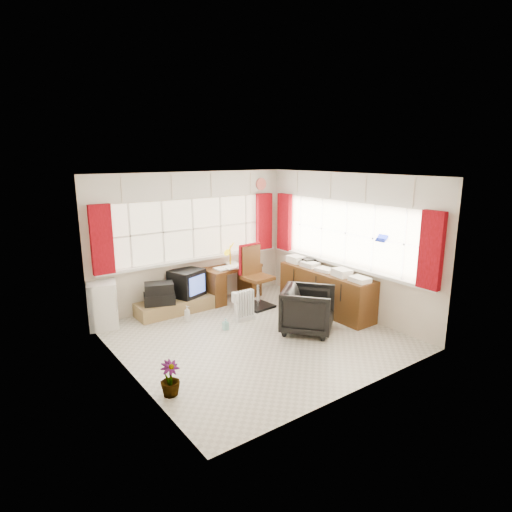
{
  "coord_description": "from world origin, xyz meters",
  "views": [
    {
      "loc": [
        -3.67,
        -5.07,
        2.8
      ],
      "look_at": [
        0.41,
        0.55,
        1.15
      ],
      "focal_mm": 30.0,
      "sensor_mm": 36.0,
      "label": 1
    }
  ],
  "objects_px": {
    "task_chair": "(254,274)",
    "office_chair": "(308,310)",
    "credenza": "(326,290)",
    "tv_bench": "(175,306)",
    "desk": "(231,281)",
    "radiator": "(244,308)",
    "desk_lamp": "(230,250)",
    "mini_fridge": "(103,305)",
    "crt_tv": "(187,283)"
  },
  "relations": [
    {
      "from": "task_chair",
      "to": "office_chair",
      "type": "height_order",
      "value": "task_chair"
    },
    {
      "from": "credenza",
      "to": "task_chair",
      "type": "bearing_deg",
      "value": 132.3
    },
    {
      "from": "tv_bench",
      "to": "office_chair",
      "type": "bearing_deg",
      "value": -56.12
    },
    {
      "from": "task_chair",
      "to": "credenza",
      "type": "relative_size",
      "value": 0.59
    },
    {
      "from": "desk",
      "to": "task_chair",
      "type": "distance_m",
      "value": 0.64
    },
    {
      "from": "desk",
      "to": "tv_bench",
      "type": "relative_size",
      "value": 0.87
    },
    {
      "from": "task_chair",
      "to": "radiator",
      "type": "relative_size",
      "value": 2.22
    },
    {
      "from": "desk_lamp",
      "to": "mini_fridge",
      "type": "xyz_separation_m",
      "value": [
        -2.46,
        0.06,
        -0.61
      ]
    },
    {
      "from": "radiator",
      "to": "crt_tv",
      "type": "distance_m",
      "value": 1.25
    },
    {
      "from": "desk",
      "to": "credenza",
      "type": "bearing_deg",
      "value": -56.68
    },
    {
      "from": "desk_lamp",
      "to": "radiator",
      "type": "height_order",
      "value": "desk_lamp"
    },
    {
      "from": "desk",
      "to": "crt_tv",
      "type": "height_order",
      "value": "crt_tv"
    },
    {
      "from": "desk",
      "to": "desk_lamp",
      "type": "xyz_separation_m",
      "value": [
        -0.03,
        -0.02,
        0.62
      ]
    },
    {
      "from": "desk_lamp",
      "to": "radiator",
      "type": "relative_size",
      "value": 0.88
    },
    {
      "from": "desk_lamp",
      "to": "office_chair",
      "type": "distance_m",
      "value": 2.16
    },
    {
      "from": "desk",
      "to": "office_chair",
      "type": "height_order",
      "value": "office_chair"
    },
    {
      "from": "desk_lamp",
      "to": "task_chair",
      "type": "bearing_deg",
      "value": -73.82
    },
    {
      "from": "crt_tv",
      "to": "mini_fridge",
      "type": "distance_m",
      "value": 1.54
    },
    {
      "from": "task_chair",
      "to": "office_chair",
      "type": "xyz_separation_m",
      "value": [
        -0.01,
        -1.51,
        -0.26
      ]
    },
    {
      "from": "desk_lamp",
      "to": "crt_tv",
      "type": "relative_size",
      "value": 0.68
    },
    {
      "from": "tv_bench",
      "to": "desk",
      "type": "bearing_deg",
      "value": 2.13
    },
    {
      "from": "radiator",
      "to": "tv_bench",
      "type": "bearing_deg",
      "value": 128.23
    },
    {
      "from": "mini_fridge",
      "to": "radiator",
      "type": "bearing_deg",
      "value": -28.35
    },
    {
      "from": "desk_lamp",
      "to": "tv_bench",
      "type": "xyz_separation_m",
      "value": [
        -1.22,
        -0.02,
        -0.87
      ]
    },
    {
      "from": "desk",
      "to": "mini_fridge",
      "type": "bearing_deg",
      "value": 179.24
    },
    {
      "from": "credenza",
      "to": "mini_fridge",
      "type": "height_order",
      "value": "credenza"
    },
    {
      "from": "desk_lamp",
      "to": "tv_bench",
      "type": "distance_m",
      "value": 1.49
    },
    {
      "from": "desk",
      "to": "desk_lamp",
      "type": "bearing_deg",
      "value": -147.14
    },
    {
      "from": "desk",
      "to": "crt_tv",
      "type": "distance_m",
      "value": 0.97
    },
    {
      "from": "desk_lamp",
      "to": "credenza",
      "type": "relative_size",
      "value": 0.23
    },
    {
      "from": "office_chair",
      "to": "tv_bench",
      "type": "height_order",
      "value": "office_chair"
    },
    {
      "from": "desk_lamp",
      "to": "desk",
      "type": "bearing_deg",
      "value": 32.86
    },
    {
      "from": "radiator",
      "to": "desk",
      "type": "bearing_deg",
      "value": 68.13
    },
    {
      "from": "radiator",
      "to": "crt_tv",
      "type": "height_order",
      "value": "crt_tv"
    },
    {
      "from": "credenza",
      "to": "tv_bench",
      "type": "height_order",
      "value": "credenza"
    },
    {
      "from": "radiator",
      "to": "tv_bench",
      "type": "height_order",
      "value": "radiator"
    },
    {
      "from": "desk",
      "to": "mini_fridge",
      "type": "distance_m",
      "value": 2.5
    },
    {
      "from": "task_chair",
      "to": "desk_lamp",
      "type": "bearing_deg",
      "value": 106.18
    },
    {
      "from": "tv_bench",
      "to": "mini_fridge",
      "type": "bearing_deg",
      "value": 176.35
    },
    {
      "from": "desk_lamp",
      "to": "task_chair",
      "type": "height_order",
      "value": "task_chair"
    },
    {
      "from": "task_chair",
      "to": "mini_fridge",
      "type": "distance_m",
      "value": 2.71
    },
    {
      "from": "office_chair",
      "to": "crt_tv",
      "type": "bearing_deg",
      "value": 78.31
    },
    {
      "from": "mini_fridge",
      "to": "desk_lamp",
      "type": "bearing_deg",
      "value": -1.28
    },
    {
      "from": "radiator",
      "to": "crt_tv",
      "type": "relative_size",
      "value": 0.78
    },
    {
      "from": "task_chair",
      "to": "tv_bench",
      "type": "height_order",
      "value": "task_chair"
    },
    {
      "from": "desk",
      "to": "office_chair",
      "type": "relative_size",
      "value": 1.5
    },
    {
      "from": "mini_fridge",
      "to": "crt_tv",
      "type": "bearing_deg",
      "value": -0.48
    },
    {
      "from": "office_chair",
      "to": "radiator",
      "type": "distance_m",
      "value": 1.16
    },
    {
      "from": "office_chair",
      "to": "task_chair",
      "type": "bearing_deg",
      "value": 50.85
    },
    {
      "from": "task_chair",
      "to": "tv_bench",
      "type": "xyz_separation_m",
      "value": [
        -1.38,
        0.53,
        -0.5
      ]
    }
  ]
}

